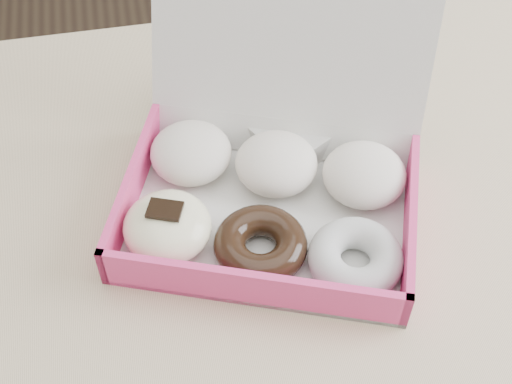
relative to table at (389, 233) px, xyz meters
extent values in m
cube|color=tan|center=(0.00, 0.00, 0.06)|extent=(1.20, 0.80, 0.04)
cylinder|color=tan|center=(-0.55, 0.35, -0.32)|extent=(0.05, 0.05, 0.71)
cube|color=white|center=(-0.16, -0.01, 0.08)|extent=(0.40, 0.34, 0.01)
cube|color=#ED3B80|center=(-0.20, -0.12, 0.11)|extent=(0.31, 0.13, 0.06)
cube|color=white|center=(-0.12, 0.10, 0.11)|extent=(0.31, 0.13, 0.06)
cube|color=#ED3B80|center=(-0.31, 0.05, 0.11)|extent=(0.09, 0.23, 0.06)
cube|color=#ED3B80|center=(-0.01, -0.06, 0.11)|extent=(0.09, 0.23, 0.06)
cube|color=white|center=(-0.11, 0.13, 0.20)|extent=(0.34, 0.20, 0.23)
ellipsoid|color=white|center=(-0.24, 0.09, 0.11)|extent=(0.13, 0.13, 0.06)
ellipsoid|color=white|center=(-0.14, 0.05, 0.11)|extent=(0.13, 0.13, 0.06)
ellipsoid|color=white|center=(-0.04, 0.01, 0.11)|extent=(0.13, 0.13, 0.06)
ellipsoid|color=#F9F3C1|center=(-0.28, -0.02, 0.11)|extent=(0.13, 0.13, 0.06)
cube|color=black|center=(-0.28, -0.02, 0.14)|extent=(0.04, 0.04, 0.00)
torus|color=black|center=(-0.18, -0.06, 0.10)|extent=(0.14, 0.14, 0.04)
torus|color=silver|center=(-0.08, -0.10, 0.10)|extent=(0.14, 0.14, 0.04)
cube|color=silver|center=(-0.07, 0.18, 0.10)|extent=(0.31, 0.29, 0.04)
camera|label=1|loc=(-0.28, -0.51, 0.74)|focal=50.00mm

